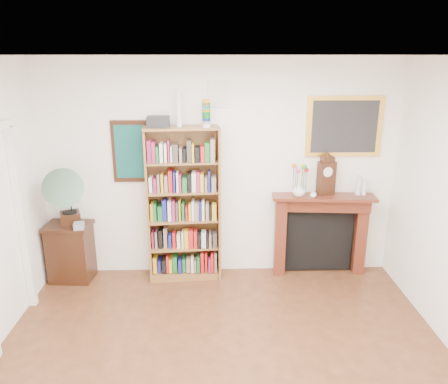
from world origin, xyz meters
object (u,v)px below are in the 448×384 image
(side_cabinet, at_px, (71,252))
(fireplace, at_px, (320,227))
(teacup, at_px, (313,195))
(bottle_left, at_px, (359,186))
(bookshelf, at_px, (183,196))
(flower_vase, at_px, (299,190))
(mantel_clock, at_px, (326,176))
(bottle_right, at_px, (364,187))
(cd_stack, at_px, (79,226))
(gramophone, at_px, (64,194))

(side_cabinet, xyz_separation_m, fireplace, (3.24, 0.13, 0.26))
(teacup, height_order, bottle_left, bottle_left)
(bookshelf, distance_m, side_cabinet, 1.63)
(side_cabinet, relative_size, fireplace, 0.58)
(bottle_left, bearing_deg, flower_vase, -176.67)
(flower_vase, bearing_deg, fireplace, 13.55)
(side_cabinet, height_order, mantel_clock, mantel_clock)
(teacup, bearing_deg, mantel_clock, 34.49)
(flower_vase, relative_size, bottle_left, 0.70)
(teacup, distance_m, bottle_right, 0.68)
(bookshelf, xyz_separation_m, bottle_left, (2.22, 0.05, 0.11))
(bookshelf, bearing_deg, mantel_clock, -2.51)
(bookshelf, distance_m, cd_stack, 1.32)
(side_cabinet, bearing_deg, mantel_clock, 6.66)
(bookshelf, height_order, mantel_clock, bookshelf)
(bookshelf, relative_size, flower_vase, 13.54)
(mantel_clock, bearing_deg, teacup, -161.02)
(flower_vase, xyz_separation_m, bottle_right, (0.84, 0.03, 0.02))
(fireplace, relative_size, cd_stack, 10.99)
(bottle_right, bearing_deg, gramophone, -177.33)
(teacup, xyz_separation_m, bottle_left, (0.60, 0.10, 0.09))
(bookshelf, distance_m, fireplace, 1.84)
(gramophone, bearing_deg, fireplace, -17.20)
(flower_vase, bearing_deg, bottle_left, 3.33)
(cd_stack, bearing_deg, teacup, 2.74)
(bottle_right, bearing_deg, mantel_clock, 176.35)
(bookshelf, relative_size, gramophone, 2.95)
(bottle_left, height_order, bottle_right, bottle_left)
(side_cabinet, relative_size, bottle_right, 3.81)
(side_cabinet, relative_size, flower_vase, 4.52)
(side_cabinet, bearing_deg, cd_stack, -33.60)
(cd_stack, xyz_separation_m, flower_vase, (2.73, 0.20, 0.38))
(fireplace, xyz_separation_m, cd_stack, (-3.05, -0.27, 0.16))
(side_cabinet, relative_size, gramophone, 0.98)
(cd_stack, bearing_deg, bottle_right, 3.72)
(side_cabinet, height_order, teacup, teacup)
(fireplace, bearing_deg, gramophone, -171.80)
(bookshelf, xyz_separation_m, bottle_right, (2.29, 0.04, 0.09))
(bookshelf, height_order, bottle_left, bookshelf)
(flower_vase, xyz_separation_m, teacup, (0.17, -0.06, -0.05))
(gramophone, height_order, flower_vase, gramophone)
(teacup, bearing_deg, bookshelf, 178.25)
(fireplace, relative_size, bottle_right, 6.59)
(gramophone, distance_m, bottle_left, 3.66)
(flower_vase, bearing_deg, bookshelf, -179.64)
(mantel_clock, relative_size, flower_vase, 2.94)
(gramophone, relative_size, mantel_clock, 1.56)
(bookshelf, height_order, fireplace, bookshelf)
(bookshelf, relative_size, side_cabinet, 3.00)
(fireplace, height_order, bottle_right, bottle_right)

